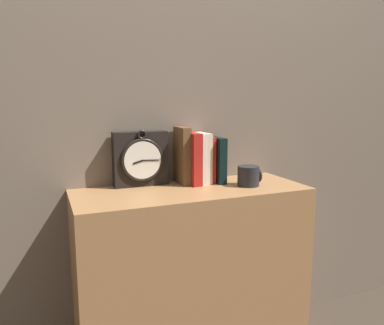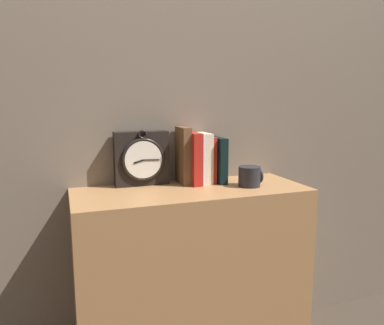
{
  "view_description": "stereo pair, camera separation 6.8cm",
  "coord_description": "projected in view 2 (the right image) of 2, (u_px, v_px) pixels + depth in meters",
  "views": [
    {
      "loc": [
        -0.55,
        -1.36,
        1.15
      ],
      "look_at": [
        0.0,
        0.0,
        0.9
      ],
      "focal_mm": 35.0,
      "sensor_mm": 36.0,
      "label": 1
    },
    {
      "loc": [
        -0.49,
        -1.39,
        1.15
      ],
      "look_at": [
        0.0,
        0.0,
        0.9
      ],
      "focal_mm": 35.0,
      "sensor_mm": 36.0,
      "label": 2
    }
  ],
  "objects": [
    {
      "name": "book_slot4_red",
      "position": [
        210.0,
        159.0,
        1.64
      ],
      "size": [
        0.02,
        0.13,
        0.2
      ],
      "color": "#B0261B",
      "rests_on": "bookshelf"
    },
    {
      "name": "bookshelf",
      "position": [
        192.0,
        280.0,
        1.58
      ],
      "size": [
        0.95,
        0.36,
        0.79
      ],
      "color": "#A87547",
      "rests_on": "ground_plane"
    },
    {
      "name": "clock",
      "position": [
        142.0,
        159.0,
        1.56
      ],
      "size": [
        0.23,
        0.07,
        0.24
      ],
      "color": "black",
      "rests_on": "bookshelf"
    },
    {
      "name": "book_slot2_white",
      "position": [
        199.0,
        158.0,
        1.61
      ],
      "size": [
        0.02,
        0.14,
        0.21
      ],
      "color": "white",
      "rests_on": "bookshelf"
    },
    {
      "name": "book_slot0_brown",
      "position": [
        183.0,
        156.0,
        1.59
      ],
      "size": [
        0.04,
        0.12,
        0.24
      ],
      "color": "brown",
      "rests_on": "bookshelf"
    },
    {
      "name": "book_slot5_black",
      "position": [
        217.0,
        160.0,
        1.64
      ],
      "size": [
        0.04,
        0.15,
        0.2
      ],
      "color": "black",
      "rests_on": "bookshelf"
    },
    {
      "name": "mug",
      "position": [
        250.0,
        176.0,
        1.56
      ],
      "size": [
        0.1,
        0.09,
        0.08
      ],
      "color": "#232328",
      "rests_on": "bookshelf"
    },
    {
      "name": "book_slot3_cream",
      "position": [
        204.0,
        158.0,
        1.62
      ],
      "size": [
        0.03,
        0.13,
        0.22
      ],
      "color": "beige",
      "rests_on": "bookshelf"
    },
    {
      "name": "wall_back",
      "position": [
        176.0,
        64.0,
        1.62
      ],
      "size": [
        6.0,
        0.05,
        2.6
      ],
      "color": "#756656",
      "rests_on": "ground_plane"
    },
    {
      "name": "book_slot1_red",
      "position": [
        193.0,
        158.0,
        1.6
      ],
      "size": [
        0.04,
        0.15,
        0.22
      ],
      "color": "#B12019",
      "rests_on": "bookshelf"
    }
  ]
}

